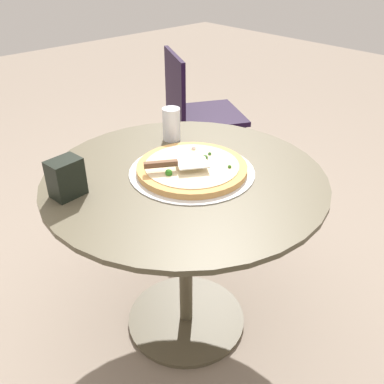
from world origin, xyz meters
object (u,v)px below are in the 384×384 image
(patio_table, at_px, (185,215))
(pizza_on_tray, at_px, (192,168))
(pizza_server, at_px, (176,164))
(drinking_cup, at_px, (171,124))
(napkin_dispenser, at_px, (66,178))
(patio_chair_far, at_px, (195,108))

(patio_table, height_order, pizza_on_tray, pizza_on_tray)
(pizza_on_tray, bearing_deg, pizza_server, -6.66)
(drinking_cup, bearing_deg, pizza_server, 52.23)
(napkin_dispenser, distance_m, patio_chair_far, 1.43)
(pizza_server, relative_size, patio_chair_far, 0.25)
(drinking_cup, relative_size, napkin_dispenser, 1.05)
(pizza_on_tray, bearing_deg, napkin_dispenser, -21.55)
(patio_table, bearing_deg, pizza_on_tray, 179.41)
(pizza_on_tray, relative_size, patio_chair_far, 0.52)
(napkin_dispenser, bearing_deg, pizza_on_tray, -27.08)
(patio_chair_far, bearing_deg, patio_table, 45.18)
(napkin_dispenser, bearing_deg, drinking_cup, 5.65)
(pizza_server, bearing_deg, drinking_cup, -127.77)
(pizza_server, relative_size, drinking_cup, 1.60)
(pizza_on_tray, height_order, pizza_server, pizza_server)
(pizza_on_tray, distance_m, drinking_cup, 0.28)
(patio_table, relative_size, napkin_dispenser, 7.87)
(pizza_on_tray, height_order, napkin_dispenser, napkin_dispenser)
(patio_table, distance_m, pizza_server, 0.22)
(patio_table, relative_size, drinking_cup, 7.50)
(drinking_cup, relative_size, patio_chair_far, 0.16)
(patio_table, distance_m, drinking_cup, 0.37)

